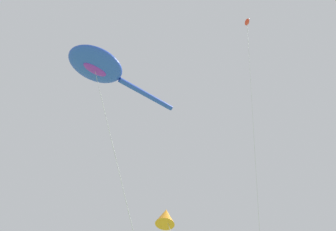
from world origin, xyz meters
TOP-DOWN VIEW (x-y plane):
  - big_show_kite at (-5.14, 13.84)m, footprint 8.23×4.13m
  - small_kite_streamer_purple at (-0.64, 13.43)m, footprint 1.40×5.12m
  - small_kite_delta_white at (6.26, 11.82)m, footprint 1.71×4.19m

SIDE VIEW (x-z plane):
  - small_kite_streamer_purple at x=-0.64m, z-range 2.91..9.82m
  - big_show_kite at x=-5.14m, z-range 7.52..23.62m
  - small_kite_delta_white at x=6.26m, z-range 10.50..34.56m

